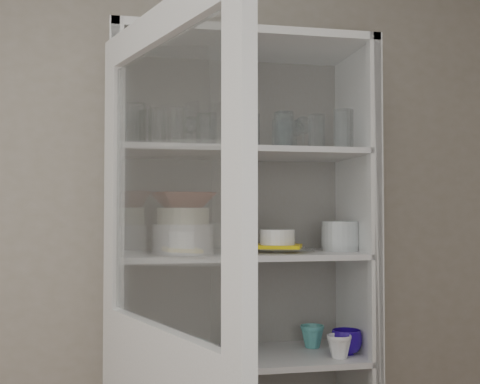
{
  "coord_description": "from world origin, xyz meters",
  "views": [
    {
      "loc": [
        -0.27,
        -1.05,
        1.42
      ],
      "look_at": [
        0.2,
        1.27,
        1.5
      ],
      "focal_mm": 45.0,
      "sensor_mm": 36.0,
      "label": 1
    }
  ],
  "objects_px": {
    "plate_stack_back": "(186,238)",
    "mug_teal": "(312,336)",
    "teal_jar": "(236,338)",
    "cream_bowl": "(183,216)",
    "plate_stack_front": "(183,239)",
    "goblet_3": "(303,134)",
    "grey_bowl_stack": "(340,236)",
    "glass_platter": "(277,250)",
    "white_ramekin": "(277,237)",
    "measuring_cups": "(226,354)",
    "yellow_trivet": "(277,246)",
    "terracotta_bowl": "(183,200)",
    "goblet_2": "(296,136)",
    "mug_white": "(339,347)",
    "pantry_cabinet": "(237,331)",
    "mug_blue": "(347,342)",
    "goblet_0": "(136,132)",
    "white_canister": "(146,339)",
    "goblet_1": "(191,133)"
  },
  "relations": [
    {
      "from": "plate_stack_front",
      "to": "cream_bowl",
      "type": "height_order",
      "value": "cream_bowl"
    },
    {
      "from": "yellow_trivet",
      "to": "measuring_cups",
      "type": "bearing_deg",
      "value": -168.97
    },
    {
      "from": "plate_stack_back",
      "to": "teal_jar",
      "type": "xyz_separation_m",
      "value": [
        0.19,
        -0.11,
        -0.39
      ]
    },
    {
      "from": "goblet_3",
      "to": "measuring_cups",
      "type": "bearing_deg",
      "value": -156.26
    },
    {
      "from": "plate_stack_front",
      "to": "goblet_3",
      "type": "bearing_deg",
      "value": 15.36
    },
    {
      "from": "goblet_0",
      "to": "goblet_2",
      "type": "xyz_separation_m",
      "value": [
        0.66,
        -0.0,
        -0.0
      ]
    },
    {
      "from": "teal_jar",
      "to": "measuring_cups",
      "type": "xyz_separation_m",
      "value": [
        -0.06,
        -0.12,
        -0.03
      ]
    },
    {
      "from": "glass_platter",
      "to": "white_ramekin",
      "type": "xyz_separation_m",
      "value": [
        0.0,
        0.0,
        0.05
      ]
    },
    {
      "from": "terracotta_bowl",
      "to": "measuring_cups",
      "type": "bearing_deg",
      "value": -4.77
    },
    {
      "from": "teal_jar",
      "to": "white_canister",
      "type": "relative_size",
      "value": 0.83
    },
    {
      "from": "goblet_1",
      "to": "glass_platter",
      "type": "distance_m",
      "value": 0.59
    },
    {
      "from": "plate_stack_back",
      "to": "goblet_1",
      "type": "bearing_deg",
      "value": -53.45
    },
    {
      "from": "pantry_cabinet",
      "to": "goblet_1",
      "type": "distance_m",
      "value": 0.82
    },
    {
      "from": "cream_bowl",
      "to": "white_ramekin",
      "type": "distance_m",
      "value": 0.39
    },
    {
      "from": "white_canister",
      "to": "plate_stack_back",
      "type": "bearing_deg",
      "value": 34.62
    },
    {
      "from": "goblet_3",
      "to": "terracotta_bowl",
      "type": "relative_size",
      "value": 0.72
    },
    {
      "from": "yellow_trivet",
      "to": "goblet_0",
      "type": "bearing_deg",
      "value": 166.12
    },
    {
      "from": "goblet_0",
      "to": "teal_jar",
      "type": "relative_size",
      "value": 1.44
    },
    {
      "from": "terracotta_bowl",
      "to": "white_ramekin",
      "type": "bearing_deg",
      "value": 4.21
    },
    {
      "from": "mug_white",
      "to": "teal_jar",
      "type": "bearing_deg",
      "value": 136.85
    },
    {
      "from": "goblet_2",
      "to": "goblet_3",
      "type": "xyz_separation_m",
      "value": [
        0.03,
        -0.02,
        0.01
      ]
    },
    {
      "from": "mug_blue",
      "to": "white_canister",
      "type": "xyz_separation_m",
      "value": [
        -0.77,
        0.11,
        0.02
      ]
    },
    {
      "from": "cream_bowl",
      "to": "glass_platter",
      "type": "xyz_separation_m",
      "value": [
        0.38,
        0.03,
        -0.13
      ]
    },
    {
      "from": "terracotta_bowl",
      "to": "grey_bowl_stack",
      "type": "distance_m",
      "value": 0.66
    },
    {
      "from": "pantry_cabinet",
      "to": "grey_bowl_stack",
      "type": "height_order",
      "value": "pantry_cabinet"
    },
    {
      "from": "goblet_2",
      "to": "goblet_3",
      "type": "relative_size",
      "value": 0.92
    },
    {
      "from": "yellow_trivet",
      "to": "white_ramekin",
      "type": "relative_size",
      "value": 1.33
    },
    {
      "from": "goblet_2",
      "to": "mug_blue",
      "type": "relative_size",
      "value": 1.31
    },
    {
      "from": "goblet_0",
      "to": "grey_bowl_stack",
      "type": "relative_size",
      "value": 1.05
    },
    {
      "from": "goblet_0",
      "to": "goblet_2",
      "type": "bearing_deg",
      "value": -0.13
    },
    {
      "from": "white_canister",
      "to": "mug_white",
      "type": "bearing_deg",
      "value": -13.2
    },
    {
      "from": "pantry_cabinet",
      "to": "measuring_cups",
      "type": "relative_size",
      "value": 19.05
    },
    {
      "from": "pantry_cabinet",
      "to": "grey_bowl_stack",
      "type": "xyz_separation_m",
      "value": [
        0.41,
        -0.08,
        0.38
      ]
    },
    {
      "from": "white_canister",
      "to": "pantry_cabinet",
      "type": "bearing_deg",
      "value": 4.96
    },
    {
      "from": "yellow_trivet",
      "to": "measuring_cups",
      "type": "xyz_separation_m",
      "value": [
        -0.21,
        -0.04,
        -0.4
      ]
    },
    {
      "from": "goblet_0",
      "to": "mug_teal",
      "type": "height_order",
      "value": "goblet_0"
    },
    {
      "from": "yellow_trivet",
      "to": "grey_bowl_stack",
      "type": "distance_m",
      "value": 0.27
    },
    {
      "from": "goblet_2",
      "to": "mug_teal",
      "type": "height_order",
      "value": "goblet_2"
    },
    {
      "from": "goblet_3",
      "to": "mug_white",
      "type": "relative_size",
      "value": 1.82
    },
    {
      "from": "plate_stack_back",
      "to": "mug_teal",
      "type": "height_order",
      "value": "plate_stack_back"
    },
    {
      "from": "goblet_2",
      "to": "mug_white",
      "type": "bearing_deg",
      "value": -66.89
    },
    {
      "from": "plate_stack_front",
      "to": "yellow_trivet",
      "type": "xyz_separation_m",
      "value": [
        0.38,
        0.03,
        -0.03
      ]
    },
    {
      "from": "pantry_cabinet",
      "to": "goblet_3",
      "type": "bearing_deg",
      "value": 3.23
    },
    {
      "from": "plate_stack_back",
      "to": "white_ramekin",
      "type": "bearing_deg",
      "value": -28.07
    },
    {
      "from": "measuring_cups",
      "to": "goblet_0",
      "type": "bearing_deg",
      "value": 152.2
    },
    {
      "from": "grey_bowl_stack",
      "to": "teal_jar",
      "type": "xyz_separation_m",
      "value": [
        -0.42,
        0.06,
        -0.4
      ]
    },
    {
      "from": "cream_bowl",
      "to": "mug_teal",
      "type": "xyz_separation_m",
      "value": [
        0.55,
        0.12,
        -0.5
      ]
    },
    {
      "from": "grey_bowl_stack",
      "to": "cream_bowl",
      "type": "bearing_deg",
      "value": -176.18
    },
    {
      "from": "goblet_2",
      "to": "mug_white",
      "type": "height_order",
      "value": "goblet_2"
    },
    {
      "from": "pantry_cabinet",
      "to": "mug_blue",
      "type": "height_order",
      "value": "pantry_cabinet"
    }
  ]
}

